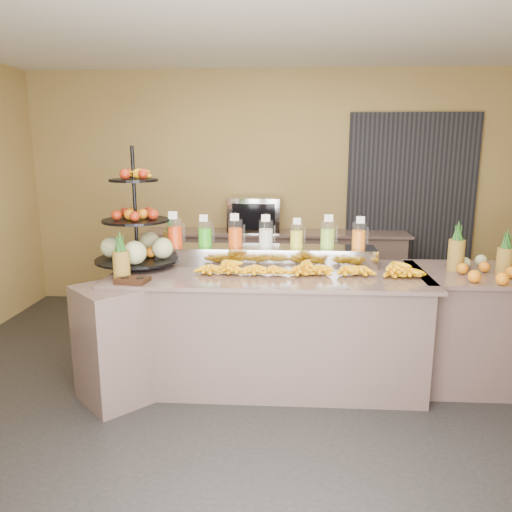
# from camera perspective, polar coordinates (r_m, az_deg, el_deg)

# --- Properties ---
(ground) EXTENTS (6.00, 6.00, 0.00)m
(ground) POSITION_cam_1_polar(r_m,az_deg,el_deg) (4.06, 1.33, -15.73)
(ground) COLOR black
(ground) RESTS_ON ground
(room_envelope) EXTENTS (6.04, 5.02, 2.82)m
(room_envelope) POSITION_cam_1_polar(r_m,az_deg,el_deg) (4.36, 4.38, 11.87)
(room_envelope) COLOR olive
(room_envelope) RESTS_ON ground
(buffet_counter) EXTENTS (2.75, 1.25, 0.93)m
(buffet_counter) POSITION_cam_1_polar(r_m,az_deg,el_deg) (4.11, -0.11, -8.23)
(buffet_counter) COLOR gray
(buffet_counter) RESTS_ON ground
(right_counter) EXTENTS (1.08, 0.88, 0.93)m
(right_counter) POSITION_cam_1_polar(r_m,az_deg,el_deg) (4.51, 23.88, -7.40)
(right_counter) COLOR gray
(right_counter) RESTS_ON ground
(back_ledge) EXTENTS (3.10, 0.55, 0.93)m
(back_ledge) POSITION_cam_1_polar(r_m,az_deg,el_deg) (6.01, 2.21, -1.54)
(back_ledge) COLOR gray
(back_ledge) RESTS_ON ground
(pitcher_tray) EXTENTS (1.85, 0.30, 0.15)m
(pitcher_tray) POSITION_cam_1_polar(r_m,az_deg,el_deg) (4.26, 1.12, 0.08)
(pitcher_tray) COLOR gray
(pitcher_tray) RESTS_ON buffet_counter
(juice_pitcher_orange_a) EXTENTS (0.13, 0.13, 0.31)m
(juice_pitcher_orange_a) POSITION_cam_1_polar(r_m,az_deg,el_deg) (4.33, -9.25, 2.55)
(juice_pitcher_orange_a) COLOR silver
(juice_pitcher_orange_a) RESTS_ON pitcher_tray
(juice_pitcher_green) EXTENTS (0.12, 0.12, 0.29)m
(juice_pitcher_green) POSITION_cam_1_polar(r_m,az_deg,el_deg) (4.28, -5.84, 2.43)
(juice_pitcher_green) COLOR silver
(juice_pitcher_green) RESTS_ON pitcher_tray
(juice_pitcher_orange_b) EXTENTS (0.12, 0.13, 0.30)m
(juice_pitcher_orange_b) POSITION_cam_1_polar(r_m,az_deg,el_deg) (4.25, -2.38, 2.45)
(juice_pitcher_orange_b) COLOR silver
(juice_pitcher_orange_b) RESTS_ON pitcher_tray
(juice_pitcher_milk) EXTENTS (0.12, 0.13, 0.29)m
(juice_pitcher_milk) POSITION_cam_1_polar(r_m,az_deg,el_deg) (4.23, 1.13, 2.39)
(juice_pitcher_milk) COLOR silver
(juice_pitcher_milk) RESTS_ON pitcher_tray
(juice_pitcher_lemon) EXTENTS (0.11, 0.11, 0.27)m
(juice_pitcher_lemon) POSITION_cam_1_polar(r_m,az_deg,el_deg) (4.23, 4.66, 2.22)
(juice_pitcher_lemon) COLOR silver
(juice_pitcher_lemon) RESTS_ON pitcher_tray
(juice_pitcher_lime) EXTENTS (0.12, 0.13, 0.30)m
(juice_pitcher_lime) POSITION_cam_1_polar(r_m,az_deg,el_deg) (4.24, 8.18, 2.31)
(juice_pitcher_lime) COLOR silver
(juice_pitcher_lime) RESTS_ON pitcher_tray
(juice_pitcher_orange_c) EXTENTS (0.12, 0.12, 0.28)m
(juice_pitcher_orange_c) POSITION_cam_1_polar(r_m,az_deg,el_deg) (4.27, 11.66, 2.18)
(juice_pitcher_orange_c) COLOR silver
(juice_pitcher_orange_c) RESTS_ON pitcher_tray
(banana_heap) EXTENTS (1.80, 0.16, 0.15)m
(banana_heap) POSITION_cam_1_polar(r_m,az_deg,el_deg) (3.97, 6.06, -1.19)
(banana_heap) COLOR #FFB90C
(banana_heap) RESTS_ON buffet_counter
(fruit_stand) EXTENTS (0.84, 0.84, 0.99)m
(fruit_stand) POSITION_cam_1_polar(r_m,az_deg,el_deg) (4.27, -12.84, 2.16)
(fruit_stand) COLOR black
(fruit_stand) RESTS_ON buffet_counter
(condiment_caddy) EXTENTS (0.25, 0.20, 0.03)m
(condiment_caddy) POSITION_cam_1_polar(r_m,az_deg,el_deg) (3.81, -13.93, -2.69)
(condiment_caddy) COLOR black
(condiment_caddy) RESTS_ON buffet_counter
(pineapple_left_a) EXTENTS (0.13, 0.13, 0.38)m
(pineapple_left_a) POSITION_cam_1_polar(r_m,az_deg,el_deg) (3.90, -15.15, -0.58)
(pineapple_left_a) COLOR brown
(pineapple_left_a) RESTS_ON buffet_counter
(pineapple_left_b) EXTENTS (0.14, 0.14, 0.42)m
(pineapple_left_b) POSITION_cam_1_polar(r_m,az_deg,el_deg) (4.49, -9.67, 1.60)
(pineapple_left_b) COLOR brown
(pineapple_left_b) RESTS_ON buffet_counter
(right_fruit_pile) EXTENTS (0.47, 0.45, 0.25)m
(right_fruit_pile) POSITION_cam_1_polar(r_m,az_deg,el_deg) (4.27, 24.40, -0.96)
(right_fruit_pile) COLOR brown
(right_fruit_pile) RESTS_ON right_counter
(oven_warmer) EXTENTS (0.62, 0.44, 0.41)m
(oven_warmer) POSITION_cam_1_polar(r_m,az_deg,el_deg) (5.89, -0.14, 4.79)
(oven_warmer) COLOR gray
(oven_warmer) RESTS_ON back_ledge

